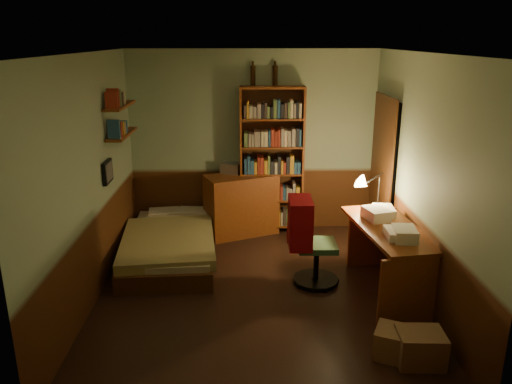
{
  "coord_description": "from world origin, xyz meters",
  "views": [
    {
      "loc": [
        -0.13,
        -5.04,
        2.75
      ],
      "look_at": [
        0.0,
        0.25,
        1.1
      ],
      "focal_mm": 35.0,
      "sensor_mm": 36.0,
      "label": 1
    }
  ],
  "objects_px": {
    "desk": "(387,260)",
    "office_chair": "(317,237)",
    "dresser": "(241,205)",
    "desk_lamp": "(379,180)",
    "cardboard_box_b": "(397,344)",
    "mini_stereo": "(232,168)",
    "bookshelf": "(272,162)",
    "cardboard_box_a": "(420,347)",
    "bed": "(170,235)"
  },
  "relations": [
    {
      "from": "office_chair",
      "to": "cardboard_box_a",
      "type": "bearing_deg",
      "value": -63.78
    },
    {
      "from": "mini_stereo",
      "to": "desk_lamp",
      "type": "xyz_separation_m",
      "value": [
        1.8,
        -1.21,
        0.14
      ]
    },
    {
      "from": "bookshelf",
      "to": "desk_lamp",
      "type": "distance_m",
      "value": 1.7
    },
    {
      "from": "desk_lamp",
      "to": "bookshelf",
      "type": "bearing_deg",
      "value": 134.11
    },
    {
      "from": "desk",
      "to": "mini_stereo",
      "type": "bearing_deg",
      "value": 124.16
    },
    {
      "from": "desk_lamp",
      "to": "cardboard_box_a",
      "type": "relative_size",
      "value": 1.55
    },
    {
      "from": "desk",
      "to": "desk_lamp",
      "type": "xyz_separation_m",
      "value": [
        0.06,
        0.74,
        0.7
      ]
    },
    {
      "from": "cardboard_box_a",
      "to": "dresser",
      "type": "bearing_deg",
      "value": 117.04
    },
    {
      "from": "mini_stereo",
      "to": "desk",
      "type": "relative_size",
      "value": 0.19
    },
    {
      "from": "dresser",
      "to": "desk",
      "type": "relative_size",
      "value": 0.67
    },
    {
      "from": "bed",
      "to": "desk",
      "type": "bearing_deg",
      "value": -25.05
    },
    {
      "from": "cardboard_box_a",
      "to": "cardboard_box_b",
      "type": "distance_m",
      "value": 0.2
    },
    {
      "from": "bed",
      "to": "cardboard_box_b",
      "type": "height_order",
      "value": "bed"
    },
    {
      "from": "desk",
      "to": "cardboard_box_a",
      "type": "bearing_deg",
      "value": -99.67
    },
    {
      "from": "bookshelf",
      "to": "cardboard_box_a",
      "type": "bearing_deg",
      "value": -70.17
    },
    {
      "from": "dresser",
      "to": "cardboard_box_a",
      "type": "xyz_separation_m",
      "value": [
        1.57,
        -3.08,
        -0.29
      ]
    },
    {
      "from": "bed",
      "to": "mini_stereo",
      "type": "distance_m",
      "value": 1.38
    },
    {
      "from": "bed",
      "to": "cardboard_box_a",
      "type": "bearing_deg",
      "value": -45.64
    },
    {
      "from": "office_chair",
      "to": "bookshelf",
      "type": "bearing_deg",
      "value": 106.04
    },
    {
      "from": "dresser",
      "to": "desk_lamp",
      "type": "distance_m",
      "value": 2.1
    },
    {
      "from": "bookshelf",
      "to": "desk",
      "type": "xyz_separation_m",
      "value": [
        1.18,
        -1.9,
        -0.66
      ]
    },
    {
      "from": "bookshelf",
      "to": "cardboard_box_b",
      "type": "xyz_separation_m",
      "value": [
        0.96,
        -3.08,
        -0.92
      ]
    },
    {
      "from": "bed",
      "to": "cardboard_box_a",
      "type": "height_order",
      "value": "bed"
    },
    {
      "from": "bookshelf",
      "to": "cardboard_box_a",
      "type": "xyz_separation_m",
      "value": [
        1.13,
        -3.17,
        -0.9
      ]
    },
    {
      "from": "mini_stereo",
      "to": "bookshelf",
      "type": "relative_size",
      "value": 0.13
    },
    {
      "from": "dresser",
      "to": "desk_lamp",
      "type": "bearing_deg",
      "value": -55.71
    },
    {
      "from": "bookshelf",
      "to": "desk",
      "type": "height_order",
      "value": "bookshelf"
    },
    {
      "from": "dresser",
      "to": "mini_stereo",
      "type": "bearing_deg",
      "value": 113.53
    },
    {
      "from": "mini_stereo",
      "to": "cardboard_box_b",
      "type": "height_order",
      "value": "mini_stereo"
    },
    {
      "from": "dresser",
      "to": "office_chair",
      "type": "relative_size",
      "value": 0.87
    },
    {
      "from": "bed",
      "to": "cardboard_box_a",
      "type": "relative_size",
      "value": 5.05
    },
    {
      "from": "cardboard_box_a",
      "to": "bookshelf",
      "type": "bearing_deg",
      "value": 109.69
    },
    {
      "from": "desk",
      "to": "office_chair",
      "type": "bearing_deg",
      "value": 153.54
    },
    {
      "from": "desk",
      "to": "office_chair",
      "type": "xyz_separation_m",
      "value": [
        -0.74,
        0.25,
        0.18
      ]
    },
    {
      "from": "bookshelf",
      "to": "cardboard_box_b",
      "type": "distance_m",
      "value": 3.36
    },
    {
      "from": "dresser",
      "to": "desk",
      "type": "height_order",
      "value": "dresser"
    },
    {
      "from": "bookshelf",
      "to": "dresser",
      "type": "bearing_deg",
      "value": -168.93
    },
    {
      "from": "mini_stereo",
      "to": "desk",
      "type": "xyz_separation_m",
      "value": [
        1.75,
        -1.94,
        -0.56
      ]
    },
    {
      "from": "bed",
      "to": "desk",
      "type": "xyz_separation_m",
      "value": [
        2.53,
        -1.02,
        0.09
      ]
    },
    {
      "from": "dresser",
      "to": "mini_stereo",
      "type": "height_order",
      "value": "mini_stereo"
    },
    {
      "from": "office_chair",
      "to": "cardboard_box_b",
      "type": "xyz_separation_m",
      "value": [
        0.53,
        -1.43,
        -0.44
      ]
    },
    {
      "from": "mini_stereo",
      "to": "cardboard_box_a",
      "type": "distance_m",
      "value": 3.72
    },
    {
      "from": "desk_lamp",
      "to": "office_chair",
      "type": "relative_size",
      "value": 0.54
    },
    {
      "from": "desk_lamp",
      "to": "mini_stereo",
      "type": "bearing_deg",
      "value": 143.74
    },
    {
      "from": "desk",
      "to": "bookshelf",
      "type": "bearing_deg",
      "value": 113.91
    },
    {
      "from": "mini_stereo",
      "to": "office_chair",
      "type": "bearing_deg",
      "value": -36.8
    },
    {
      "from": "mini_stereo",
      "to": "office_chair",
      "type": "relative_size",
      "value": 0.24
    },
    {
      "from": "bed",
      "to": "dresser",
      "type": "distance_m",
      "value": 1.22
    },
    {
      "from": "dresser",
      "to": "cardboard_box_b",
      "type": "bearing_deg",
      "value": -87.86
    },
    {
      "from": "mini_stereo",
      "to": "office_chair",
      "type": "distance_m",
      "value": 2.0
    }
  ]
}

